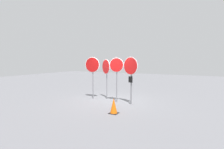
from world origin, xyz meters
TOP-DOWN VIEW (x-y plane):
  - ground_plane at (0.00, 0.00)m, footprint 40.00×40.00m
  - stop_sign_0 at (-1.26, -0.04)m, footprint 0.89×0.18m
  - stop_sign_1 at (-0.52, 0.28)m, footprint 0.75×0.47m
  - stop_sign_2 at (0.40, -0.20)m, footprint 0.77×0.18m
  - stop_sign_3 at (1.22, -0.24)m, footprint 0.88×0.33m
  - traffic_cone_0 at (1.16, -2.01)m, footprint 0.37×0.37m

SIDE VIEW (x-z plane):
  - ground_plane at x=0.00m, z-range 0.00..0.00m
  - traffic_cone_0 at x=1.16m, z-range 0.00..0.66m
  - stop_sign_3 at x=1.22m, z-range 0.50..2.95m
  - stop_sign_1 at x=-0.52m, z-range 0.61..2.95m
  - stop_sign_0 at x=-1.26m, z-range 0.61..3.07m
  - stop_sign_2 at x=0.40m, z-range 0.60..3.09m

